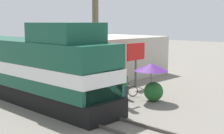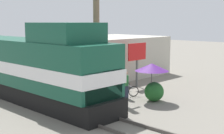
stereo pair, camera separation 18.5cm
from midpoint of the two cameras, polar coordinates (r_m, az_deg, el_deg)
The scene contains 11 objects.
ground_plane at distance 16.79m, azimuth -6.23°, elevation -8.43°, with size 120.00×120.00×0.00m, color slate.
rail_near at distance 16.34m, azimuth -8.19°, elevation -8.67°, with size 0.08×42.82×0.15m, color #4C4742.
rail_far at distance 17.21m, azimuth -4.39°, elevation -7.72°, with size 0.08×42.82×0.15m, color #4C4742.
locomotive at distance 20.46m, azimuth -15.51°, elevation 0.14°, with size 2.94×16.10×4.77m.
utility_pole at distance 21.10m, azimuth -2.63°, elevation 8.06°, with size 1.80×0.42×9.35m.
vendor_umbrella at distance 18.82m, azimuth 7.58°, elevation -0.04°, with size 2.02×2.02×2.34m.
billboard_sign at distance 23.13m, azimuth 4.84°, elevation 2.31°, with size 1.98×0.12×3.24m.
shrub_cluster at distance 19.21m, azimuth 7.98°, elevation -4.49°, with size 1.19×1.19×1.19m, color #236028.
person_bystander at distance 19.60m, azimuth 2.81°, elevation -3.11°, with size 0.34×0.34×1.73m.
bicycle at distance 21.03m, azimuth 3.42°, elevation -3.94°, with size 1.47×1.86×0.70m.
building_block_distant at distance 28.34m, azimuth -0.05°, elevation 2.07°, with size 8.78×6.95×3.46m, color #B7B2A3.
Camera 2 is at (-10.18, -12.46, 4.84)m, focal length 50.00 mm.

